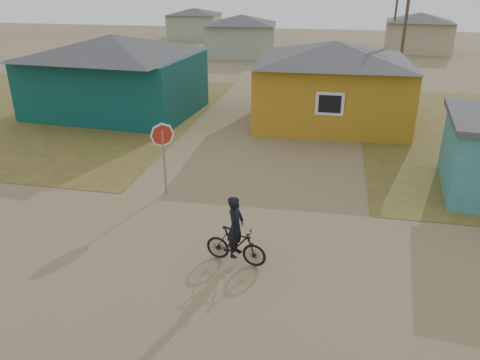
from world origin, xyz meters
name	(u,v)px	position (x,y,z in m)	size (l,w,h in m)	color
ground	(205,278)	(0.00, 0.00, 0.00)	(120.00, 120.00, 0.00)	olive
grass_nw	(21,109)	(-14.00, 13.00, 0.01)	(20.00, 18.00, 0.00)	brown
house_teal	(115,74)	(-8.50, 13.50, 2.05)	(8.93, 7.08, 4.00)	#0A3A38
house_yellow	(332,81)	(2.50, 14.00, 2.00)	(7.72, 6.76, 3.90)	#AE7C1A
house_pale_west	(241,35)	(-6.00, 34.00, 1.86)	(7.04, 6.15, 3.60)	#949E88
house_beige_east	(418,32)	(10.00, 40.00, 1.86)	(6.95, 6.05, 3.60)	tan
house_pale_north	(195,23)	(-14.00, 46.00, 1.75)	(6.28, 5.81, 3.40)	#949E88
utility_pole_near	(406,22)	(6.50, 22.00, 4.14)	(1.40, 0.20, 8.00)	brown
utility_pole_far	(396,7)	(7.50, 38.00, 4.14)	(1.40, 0.20, 8.00)	brown
stop_sign	(163,142)	(-2.55, 4.37, 1.79)	(0.78, 0.22, 2.42)	gray
cyclist	(236,239)	(0.57, 0.83, 0.66)	(1.65, 0.73, 1.81)	black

